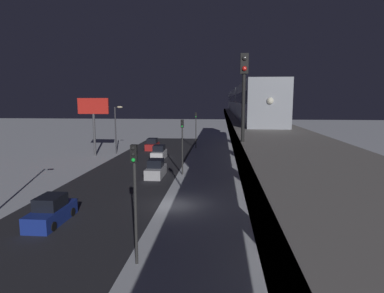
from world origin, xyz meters
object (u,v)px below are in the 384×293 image
sedan_blue (51,212)px  sedan_silver (156,170)px  subway_train (242,101)px  sedan_red (152,145)px  traffic_light_mid (182,139)px  traffic_light_far (196,125)px  traffic_light_near (135,187)px  rail_signal (244,82)px  commercial_billboard (93,112)px  sedan_white (159,153)px

sedan_blue → sedan_silver: bearing=-107.5°
subway_train → sedan_red: (15.05, -6.40, -7.70)m
traffic_light_mid → traffic_light_far: bearing=-90.0°
sedan_silver → traffic_light_mid: size_ratio=0.68×
traffic_light_near → traffic_light_far: bearing=-90.0°
sedan_red → traffic_light_near: traffic_light_near is taller
sedan_red → traffic_light_near: bearing=100.7°
rail_signal → sedan_silver: size_ratio=0.92×
sedan_red → commercial_billboard: size_ratio=0.48×
rail_signal → sedan_silver: (8.29, -20.55, -8.64)m
subway_train → sedan_blue: size_ratio=12.14×
sedan_red → traffic_light_near: 40.62m
sedan_silver → sedan_red: bearing=103.0°
sedan_silver → traffic_light_far: traffic_light_far is taller
sedan_white → traffic_light_near: (-4.70, 31.29, 3.40)m
sedan_silver → traffic_light_far: 22.61m
traffic_light_near → sedan_white: bearing=-81.5°
commercial_billboard → traffic_light_near: bearing=114.8°
subway_train → sedan_silver: 18.79m
traffic_light_near → commercial_billboard: size_ratio=0.72×
sedan_silver → traffic_light_near: traffic_light_near is taller
rail_signal → sedan_blue: (12.89, -5.96, -8.65)m
rail_signal → traffic_light_near: 7.56m
sedan_blue → traffic_light_mid: traffic_light_mid is taller
subway_train → traffic_light_near: (7.55, 33.38, -4.30)m
sedan_silver → sedan_red: (4.60, -19.98, -0.00)m
subway_train → sedan_white: (12.25, 2.09, -7.70)m
sedan_white → traffic_light_near: bearing=-81.5°
sedan_silver → subway_train: bearing=52.4°
rail_signal → sedan_blue: rail_signal is taller
rail_signal → traffic_light_near: bearing=-8.0°
sedan_white → sedan_red: bearing=108.3°
traffic_light_mid → commercial_billboard: 19.28m
traffic_light_near → subway_train: bearing=-102.7°
sedan_silver → commercial_billboard: 18.74m
sedan_blue → sedan_red: 34.58m
sedan_white → traffic_light_mid: bearing=-65.5°
traffic_light_near → traffic_light_mid: 20.98m
commercial_billboard → traffic_light_mid: bearing=142.2°
commercial_billboard → sedan_white: bearing=172.2°
traffic_light_near → traffic_light_far: size_ratio=1.00×
traffic_light_near → sedan_blue: bearing=-34.7°
sedan_silver → traffic_light_mid: traffic_light_mid is taller
commercial_billboard → sedan_blue: bearing=105.4°
sedan_red → sedan_blue: bearing=90.0°
traffic_light_mid → commercial_billboard: (15.08, -11.72, 2.63)m
sedan_blue → commercial_billboard: (7.58, -27.50, 6.04)m
traffic_light_far → traffic_light_near: bearing=90.0°
sedan_red → traffic_light_far: size_ratio=0.66×
sedan_blue → sedan_white: size_ratio=1.07×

